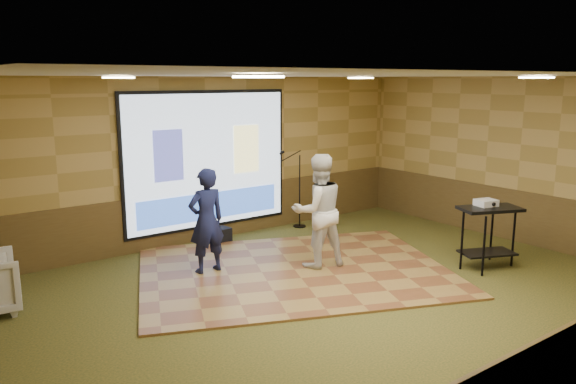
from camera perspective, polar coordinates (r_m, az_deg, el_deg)
ground at (r=7.99m, az=4.44°, el=-10.32°), size 9.00×9.00×0.00m
room_shell at (r=7.47m, az=4.68°, el=4.78°), size 9.04×7.04×3.02m
wainscot_back at (r=10.58m, az=-8.03°, el=-2.24°), size 9.00×0.04×0.95m
wainscot_right at (r=11.20m, az=22.02°, el=-2.22°), size 0.04×7.00×0.95m
projector_screen at (r=10.36m, az=-8.07°, el=3.09°), size 3.32×0.06×2.52m
downlight_nw at (r=7.84m, az=-16.85°, el=11.07°), size 0.32×0.32×0.02m
downlight_ne at (r=10.24m, az=7.39°, el=11.41°), size 0.32×0.32×0.02m
downlight_sw at (r=4.89m, az=-3.05°, el=11.62°), size 0.32×0.32×0.02m
downlight_se at (r=8.19m, az=23.94°, el=10.58°), size 0.32×0.32×0.02m
dance_floor at (r=8.84m, az=0.66°, el=-7.97°), size 5.70×5.10×0.03m
player_left at (r=8.62m, az=-8.29°, el=-2.90°), size 0.59×0.39×1.61m
player_right at (r=8.79m, az=3.09°, el=-1.91°), size 1.01×0.87×1.79m
av_table at (r=9.38m, az=19.74°, el=-3.20°), size 0.94×0.49×0.99m
projector at (r=9.38m, az=19.47°, el=-1.03°), size 0.36×0.32×0.10m
mic_stand at (r=11.31m, az=0.96°, el=-1.15°), size 0.62×0.26×1.59m
duffel_bag at (r=10.39m, az=-7.09°, el=-4.42°), size 0.46×0.33×0.27m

